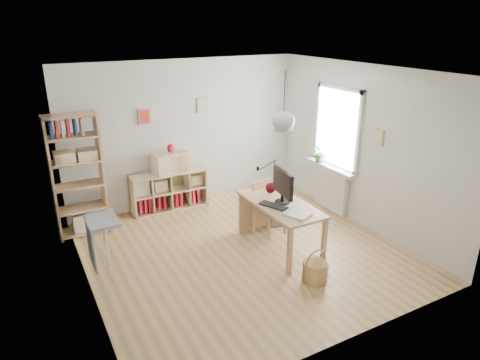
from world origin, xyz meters
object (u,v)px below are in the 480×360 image
desk (280,208)px  monitor (283,185)px  chair (268,204)px  drawer_chest (170,163)px  tall_bookshelf (76,171)px  cube_shelf (168,193)px  storage_chest (283,207)px

desk → monitor: monitor is taller
chair → drawer_chest: bearing=112.7°
tall_bookshelf → desk: bearing=-37.0°
cube_shelf → tall_bookshelf: tall_bookshelf is taller
desk → monitor: size_ratio=2.56×
monitor → tall_bookshelf: bearing=151.6°
drawer_chest → tall_bookshelf: bearing=176.5°
chair → tall_bookshelf: bearing=142.3°
drawer_chest → desk: bearing=-78.3°
tall_bookshelf → monitor: size_ratio=3.42×
tall_bookshelf → drawer_chest: size_ratio=3.11×
chair → storage_chest: (0.51, 0.28, -0.28)m
desk → drawer_chest: (-0.95, 2.19, 0.25)m
cube_shelf → monitor: 2.58m
storage_chest → monitor: (-0.59, -0.81, 0.81)m
desk → storage_chest: bearing=52.8°
desk → storage_chest: (0.62, 0.81, -0.43)m
tall_bookshelf → chair: (2.70, -1.42, -0.59)m
cube_shelf → storage_chest: 2.17m
storage_chest → monitor: size_ratio=1.45×
tall_bookshelf → drawer_chest: bearing=8.4°
chair → monitor: monitor is taller
desk → tall_bookshelf: (-2.59, 1.95, 0.43)m
desk → tall_bookshelf: size_ratio=0.75×
chair → drawer_chest: (-1.06, 1.66, 0.40)m
desk → cube_shelf: size_ratio=1.07×
desk → monitor: (0.03, -0.00, 0.38)m
tall_bookshelf → storage_chest: (3.20, -1.14, -0.86)m
cube_shelf → drawer_chest: size_ratio=2.17×
cube_shelf → monitor: (1.05, -2.23, 0.74)m
desk → chair: chair is taller
monitor → drawer_chest: (-0.98, 2.19, -0.13)m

